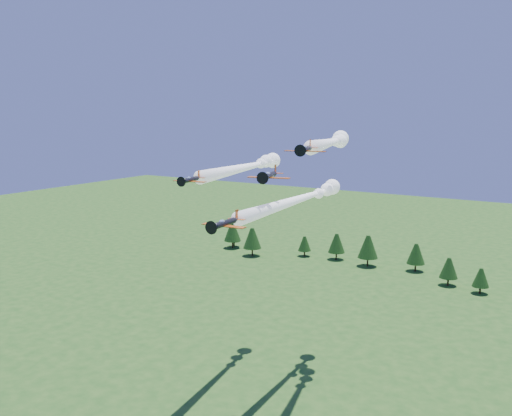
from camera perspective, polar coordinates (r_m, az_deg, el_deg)
The scene contains 5 objects.
plane_lead at distance 119.32m, azimuth 4.51°, elevation 0.95°, with size 8.40×54.75×3.70m.
plane_left at distance 125.68m, azimuth -0.72°, elevation 4.17°, with size 11.47×45.84×3.70m.
plane_right at distance 118.44m, azimuth 7.59°, elevation 6.56°, with size 13.63×40.00×3.70m.
plane_slot at distance 105.61m, azimuth 1.34°, elevation 3.26°, with size 8.11×8.94×2.83m.
treeline at distance 208.51m, azimuth 14.85°, elevation -4.71°, with size 164.45×20.86×11.68m.
Camera 1 is at (53.36, -82.67, 57.36)m, focal length 40.00 mm.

